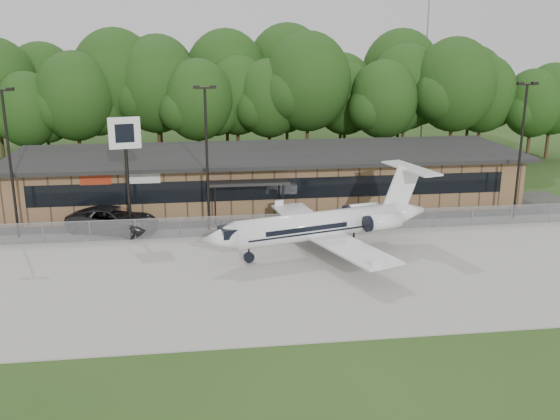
{
  "coord_description": "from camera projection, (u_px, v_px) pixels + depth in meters",
  "views": [
    {
      "loc": [
        -5.59,
        -26.14,
        13.63
      ],
      "look_at": [
        -0.51,
        12.0,
        2.65
      ],
      "focal_mm": 40.0,
      "sensor_mm": 36.0,
      "label": 1
    }
  ],
  "objects": [
    {
      "name": "fence",
      "position": [
        282.0,
        224.0,
        43.45
      ],
      "size": [
        46.0,
        0.04,
        1.52
      ],
      "color": "gray",
      "rests_on": "ground"
    },
    {
      "name": "light_pole_right",
      "position": [
        521.0,
        141.0,
        45.74
      ],
      "size": [
        1.55,
        0.3,
        10.23
      ],
      "color": "black",
      "rests_on": "ground"
    },
    {
      "name": "terminal",
      "position": [
        267.0,
        176.0,
        51.59
      ],
      "size": [
        41.0,
        11.65,
        4.3
      ],
      "color": "brown",
      "rests_on": "ground"
    },
    {
      "name": "ground",
      "position": [
        324.0,
        333.0,
        29.37
      ],
      "size": [
        160.0,
        160.0,
        0.0
      ],
      "primitive_type": "plane",
      "color": "#284217",
      "rests_on": "ground"
    },
    {
      "name": "suv",
      "position": [
        114.0,
        220.0,
        43.93
      ],
      "size": [
        7.12,
        5.15,
        1.8
      ],
      "primitive_type": "imported",
      "rotation": [
        0.0,
        0.0,
        1.2
      ],
      "color": "#2B2B2D",
      "rests_on": "ground"
    },
    {
      "name": "treeline",
      "position": [
        248.0,
        91.0,
        67.34
      ],
      "size": [
        72.0,
        12.0,
        15.0
      ],
      "primitive_type": null,
      "color": "#1A3611",
      "rests_on": "ground"
    },
    {
      "name": "light_pole_mid",
      "position": [
        207.0,
        148.0,
        42.82
      ],
      "size": [
        1.55,
        0.3,
        10.23
      ],
      "color": "black",
      "rests_on": "ground"
    },
    {
      "name": "radio_mast",
      "position": [
        427.0,
        42.0,
        74.48
      ],
      "size": [
        0.2,
        0.2,
        25.0
      ],
      "primitive_type": "cylinder",
      "color": "gray",
      "rests_on": "ground"
    },
    {
      "name": "pole_sign",
      "position": [
        125.0,
        145.0,
        42.33
      ],
      "size": [
        2.15,
        0.59,
        8.15
      ],
      "rotation": [
        0.0,
        0.0,
        0.17
      ],
      "color": "black",
      "rests_on": "ground"
    },
    {
      "name": "light_pole_left",
      "position": [
        9.0,
        153.0,
        41.17
      ],
      "size": [
        1.55,
        0.3,
        10.23
      ],
      "color": "black",
      "rests_on": "ground"
    },
    {
      "name": "parking_lot",
      "position": [
        274.0,
        216.0,
        47.94
      ],
      "size": [
        50.0,
        9.0,
        0.06
      ],
      "primitive_type": "cube",
      "color": "#383835",
      "rests_on": "ground"
    },
    {
      "name": "business_jet",
      "position": [
        325.0,
        225.0,
        39.42
      ],
      "size": [
        15.51,
        13.93,
        5.25
      ],
      "rotation": [
        0.0,
        0.0,
        0.26
      ],
      "color": "white",
      "rests_on": "ground"
    },
    {
      "name": "apron",
      "position": [
        297.0,
        270.0,
        36.98
      ],
      "size": [
        64.0,
        18.0,
        0.08
      ],
      "primitive_type": "cube",
      "color": "#9E9B93",
      "rests_on": "ground"
    }
  ]
}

